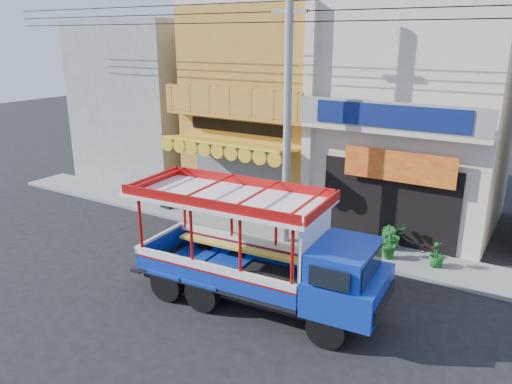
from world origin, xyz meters
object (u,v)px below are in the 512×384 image
(utility_pole, at_px, (292,98))
(potted_plant_c, at_px, (437,254))
(potted_plant_b, at_px, (388,243))
(green_sign, at_px, (167,199))
(potted_plant_a, at_px, (393,235))
(songthaew_truck, at_px, (273,256))

(utility_pole, relative_size, potted_plant_c, 33.05)
(potted_plant_b, bearing_deg, potted_plant_c, -138.59)
(green_sign, height_order, potted_plant_a, potted_plant_a)
(potted_plant_b, bearing_deg, utility_pole, 44.46)
(songthaew_truck, distance_m, potted_plant_b, 4.88)
(utility_pole, xyz_separation_m, songthaew_truck, (1.66, -4.00, -3.50))
(utility_pole, bearing_deg, potted_plant_c, 7.89)
(potted_plant_a, xyz_separation_m, potted_plant_c, (1.57, -0.63, -0.06))
(green_sign, relative_size, potted_plant_c, 1.07)
(green_sign, relative_size, potted_plant_a, 0.94)
(utility_pole, height_order, green_sign, utility_pole)
(green_sign, xyz_separation_m, potted_plant_a, (9.14, 0.83, 0.10))
(utility_pole, relative_size, songthaew_truck, 4.02)
(songthaew_truck, xyz_separation_m, green_sign, (-7.61, 4.46, -1.04))
(potted_plant_a, xyz_separation_m, potted_plant_b, (0.10, -0.78, 0.03))
(songthaew_truck, height_order, potted_plant_c, songthaew_truck)
(utility_pole, distance_m, potted_plant_b, 5.52)
(utility_pole, bearing_deg, potted_plant_a, 22.09)
(potted_plant_b, bearing_deg, green_sign, 35.93)
(green_sign, bearing_deg, potted_plant_c, 1.06)
(songthaew_truck, distance_m, potted_plant_c, 5.69)
(green_sign, relative_size, potted_plant_b, 0.89)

